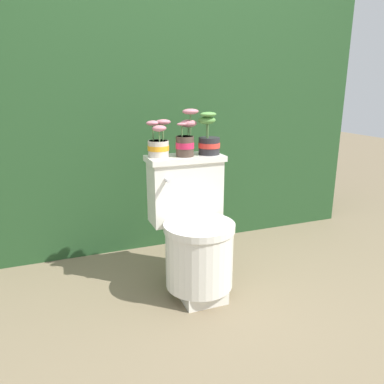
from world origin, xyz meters
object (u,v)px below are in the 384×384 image
potted_plant_left (159,143)px  potted_plant_middle (209,140)px  potted_plant_midleft (186,139)px  toilet (194,233)px

potted_plant_left → potted_plant_middle: (0.27, -0.03, 0.01)m
potted_plant_midleft → potted_plant_middle: potted_plant_midleft is taller
potted_plant_left → potted_plant_midleft: (0.14, -0.03, 0.02)m
toilet → potted_plant_middle: potted_plant_middle is taller
toilet → potted_plant_left: (-0.14, 0.16, 0.47)m
potted_plant_middle → potted_plant_midleft: bearing=-178.3°
toilet → potted_plant_middle: (0.13, 0.13, 0.48)m
potted_plant_left → potted_plant_middle: size_ratio=0.84×
toilet → potted_plant_left: 0.51m
toilet → potted_plant_left: potted_plant_left is taller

